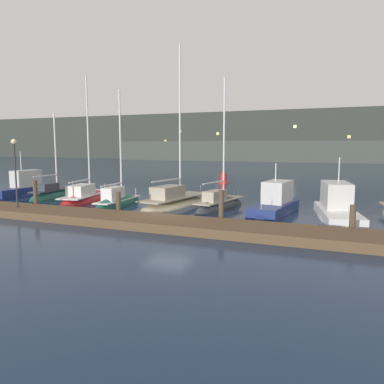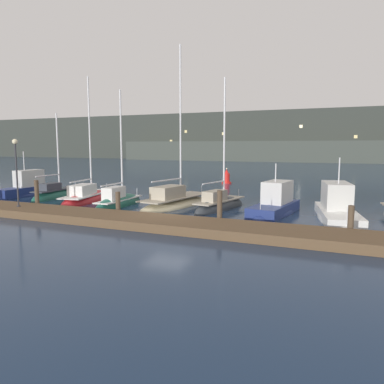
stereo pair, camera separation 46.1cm
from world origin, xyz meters
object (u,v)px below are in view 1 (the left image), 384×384
(sailboat_berth_3, at_px, (86,199))
(sailboat_berth_5, at_px, (175,203))
(channel_buoy, at_px, (224,178))
(sailboat_berth_6, at_px, (220,207))
(motorboat_berth_1, at_px, (22,191))
(dock_lamppost, at_px, (15,162))
(motorboat_berth_8, at_px, (337,213))
(sailboat_berth_2, at_px, (54,197))
(sailboat_berth_4, at_px, (118,204))
(rowboat_adrift, at_px, (23,183))
(motorboat_berth_7, at_px, (275,208))

(sailboat_berth_3, distance_m, sailboat_berth_5, 7.29)
(channel_buoy, bearing_deg, sailboat_berth_3, -108.45)
(sailboat_berth_6, bearing_deg, sailboat_berth_3, -177.61)
(motorboat_berth_1, xyz_separation_m, dock_lamppost, (6.44, -6.50, 2.83))
(motorboat_berth_1, height_order, motorboat_berth_8, motorboat_berth_1)
(sailboat_berth_2, distance_m, sailboat_berth_4, 7.12)
(sailboat_berth_6, distance_m, rowboat_adrift, 27.45)
(sailboat_berth_3, bearing_deg, dock_lamppost, -93.77)
(motorboat_berth_7, relative_size, rowboat_adrift, 2.23)
(sailboat_berth_2, bearing_deg, rowboat_adrift, 145.10)
(sailboat_berth_5, xyz_separation_m, dock_lamppost, (-7.69, -6.47, 3.03))
(sailboat_berth_3, xyz_separation_m, channel_buoy, (5.65, 16.94, 0.50))
(motorboat_berth_1, relative_size, sailboat_berth_5, 0.47)
(sailboat_berth_2, xyz_separation_m, dock_lamppost, (3.02, -6.39, 3.12))
(motorboat_berth_7, height_order, dock_lamppost, dock_lamppost)
(sailboat_berth_4, distance_m, dock_lamppost, 7.13)
(motorboat_berth_1, xyz_separation_m, sailboat_berth_3, (6.85, -0.38, -0.27))
(sailboat_berth_6, height_order, motorboat_berth_8, sailboat_berth_6)
(motorboat_berth_1, relative_size, sailboat_berth_3, 0.54)
(motorboat_berth_1, relative_size, motorboat_berth_8, 0.77)
(sailboat_berth_2, relative_size, sailboat_berth_6, 0.80)
(motorboat_berth_8, xyz_separation_m, channel_buoy, (-12.26, 17.08, 0.29))
(sailboat_berth_2, distance_m, sailboat_berth_5, 10.71)
(sailboat_berth_5, xyz_separation_m, rowboat_adrift, (-22.87, 8.41, -0.19))
(sailboat_berth_2, bearing_deg, dock_lamppost, -64.72)
(sailboat_berth_2, height_order, sailboat_berth_3, sailboat_berth_3)
(motorboat_berth_1, xyz_separation_m, motorboat_berth_8, (24.76, -0.52, -0.07))
(motorboat_berth_1, distance_m, sailboat_berth_5, 14.13)
(sailboat_berth_6, xyz_separation_m, rowboat_adrift, (-26.15, 8.32, -0.12))
(motorboat_berth_8, bearing_deg, dock_lamppost, -161.92)
(motorboat_berth_1, relative_size, sailboat_berth_2, 0.73)
(motorboat_berth_7, xyz_separation_m, rowboat_adrift, (-29.85, 8.58, -0.31))
(motorboat_berth_1, height_order, sailboat_berth_5, sailboat_berth_5)
(sailboat_berth_4, relative_size, sailboat_berth_6, 0.94)
(sailboat_berth_4, relative_size, motorboat_berth_8, 1.24)
(rowboat_adrift, bearing_deg, dock_lamppost, -44.41)
(sailboat_berth_5, distance_m, channel_buoy, 16.68)
(sailboat_berth_5, xyz_separation_m, motorboat_berth_8, (10.63, -0.49, 0.14))
(sailboat_berth_5, height_order, sailboat_berth_6, sailboat_berth_5)
(channel_buoy, bearing_deg, motorboat_berth_8, -54.33)
(sailboat_berth_6, relative_size, dock_lamppost, 2.27)
(sailboat_berth_2, xyz_separation_m, motorboat_berth_8, (21.33, -0.41, 0.22))
(motorboat_berth_1, relative_size, sailboat_berth_6, 0.58)
(sailboat_berth_6, distance_m, dock_lamppost, 13.15)
(channel_buoy, xyz_separation_m, dock_lamppost, (-6.06, -23.06, 2.60))
(motorboat_berth_8, xyz_separation_m, rowboat_adrift, (-33.50, 8.90, -0.33))
(sailboat_berth_2, relative_size, dock_lamppost, 1.82)
(motorboat_berth_1, height_order, sailboat_berth_3, sailboat_berth_3)
(motorboat_berth_8, bearing_deg, sailboat_berth_6, 175.48)
(sailboat_berth_6, xyz_separation_m, dock_lamppost, (-10.97, -6.56, 3.10))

